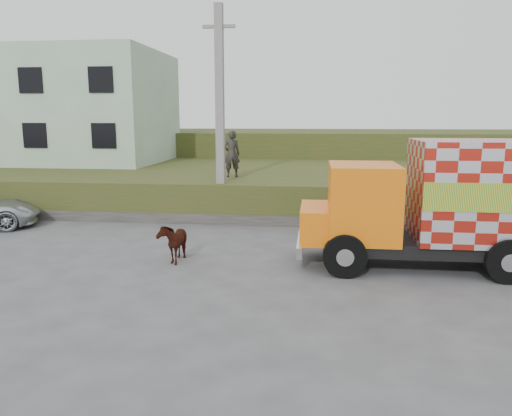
# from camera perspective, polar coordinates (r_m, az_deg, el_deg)

# --- Properties ---
(ground) EXTENTS (120.00, 120.00, 0.00)m
(ground) POSITION_cam_1_polar(r_m,az_deg,el_deg) (14.75, -3.55, -5.34)
(ground) COLOR #474749
(ground) RESTS_ON ground
(embankment) EXTENTS (40.00, 12.00, 1.50)m
(embankment) POSITION_cam_1_polar(r_m,az_deg,el_deg) (24.32, 0.72, 2.73)
(embankment) COLOR #2F4818
(embankment) RESTS_ON ground
(embankment_far) EXTENTS (40.00, 12.00, 3.00)m
(embankment_far) POSITION_cam_1_polar(r_m,az_deg,el_deg) (36.14, 2.81, 6.43)
(embankment_far) COLOR #2F4818
(embankment_far) RESTS_ON ground
(retaining_strip) EXTENTS (16.00, 0.50, 0.40)m
(retaining_strip) POSITION_cam_1_polar(r_m,az_deg,el_deg) (19.11, -7.16, -1.14)
(retaining_strip) COLOR #595651
(retaining_strip) RESTS_ON ground
(building) EXTENTS (10.00, 8.00, 6.00)m
(building) POSITION_cam_1_polar(r_m,az_deg,el_deg) (30.20, -20.20, 10.74)
(building) COLOR #B0CEB1
(building) RESTS_ON embankment
(utility_pole) EXTENTS (1.20, 0.30, 8.00)m
(utility_pole) POSITION_cam_1_polar(r_m,az_deg,el_deg) (18.90, -4.14, 10.61)
(utility_pole) COLOR gray
(utility_pole) RESTS_ON ground
(cargo_truck) EXTENTS (7.65, 2.68, 3.41)m
(cargo_truck) POSITION_cam_1_polar(r_m,az_deg,el_deg) (14.17, 22.55, 0.49)
(cargo_truck) COLOR black
(cargo_truck) RESTS_ON ground
(cow) EXTENTS (0.62, 1.34, 1.13)m
(cow) POSITION_cam_1_polar(r_m,az_deg,el_deg) (14.18, -9.41, -3.76)
(cow) COLOR #32190C
(cow) RESTS_ON ground
(pedestrian) EXTENTS (0.81, 0.66, 1.93)m
(pedestrian) POSITION_cam_1_polar(r_m,az_deg,el_deg) (20.91, -2.80, 6.19)
(pedestrian) COLOR #332F2D
(pedestrian) RESTS_ON embankment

